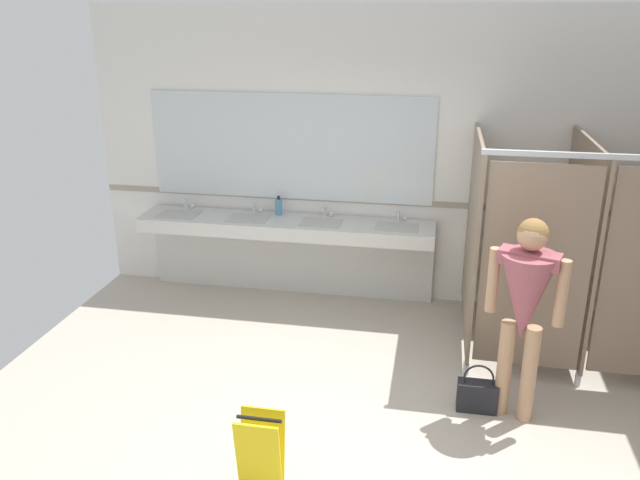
{
  "coord_description": "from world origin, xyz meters",
  "views": [
    {
      "loc": [
        0.44,
        -3.8,
        2.9
      ],
      "look_at": [
        -0.53,
        1.35,
        1.01
      ],
      "focal_mm": 35.93,
      "sensor_mm": 36.0,
      "label": 1
    }
  ],
  "objects_px": {
    "person_standing": "(525,298)",
    "wet_floor_sign": "(261,457)",
    "handbag": "(477,395)",
    "soap_dispenser": "(279,207)"
  },
  "relations": [
    {
      "from": "handbag",
      "to": "wet_floor_sign",
      "type": "relative_size",
      "value": 0.65
    },
    {
      "from": "soap_dispenser",
      "to": "handbag",
      "type": "bearing_deg",
      "value": -42.58
    },
    {
      "from": "person_standing",
      "to": "handbag",
      "type": "relative_size",
      "value": 3.99
    },
    {
      "from": "handbag",
      "to": "wet_floor_sign",
      "type": "distance_m",
      "value": 1.84
    },
    {
      "from": "person_standing",
      "to": "soap_dispenser",
      "type": "distance_m",
      "value": 2.94
    },
    {
      "from": "person_standing",
      "to": "soap_dispenser",
      "type": "height_order",
      "value": "person_standing"
    },
    {
      "from": "person_standing",
      "to": "wet_floor_sign",
      "type": "relative_size",
      "value": 2.59
    },
    {
      "from": "handbag",
      "to": "soap_dispenser",
      "type": "distance_m",
      "value": 2.85
    },
    {
      "from": "handbag",
      "to": "wet_floor_sign",
      "type": "xyz_separation_m",
      "value": [
        -1.36,
        -1.22,
        0.18
      ]
    },
    {
      "from": "wet_floor_sign",
      "to": "person_standing",
      "type": "bearing_deg",
      "value": 36.38
    }
  ]
}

